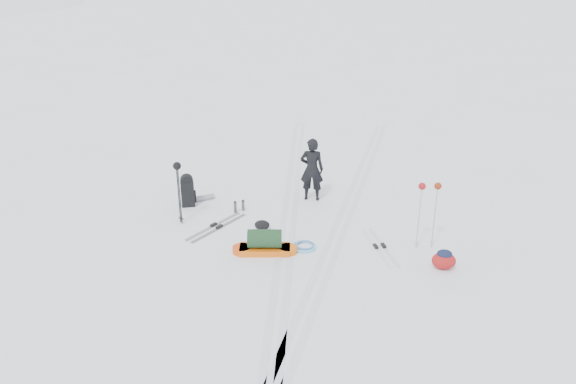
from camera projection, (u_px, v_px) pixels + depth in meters
The scene contains 13 objects.
ground at pixel (287, 232), 12.53m from camera, with size 200.00×200.00×0.00m, color white.
ski_tracks at pixel (317, 217), 13.26m from camera, with size 3.38×17.97×0.01m.
skier at pixel (312, 169), 13.94m from camera, with size 0.59×0.39×1.61m, color black.
pulk_sled at pixel (265, 244), 11.60m from camera, with size 1.38×0.55×0.52m.
expedition_rucksack at pixel (190, 191), 13.77m from camera, with size 0.74×0.75×0.82m.
ski_poles_black at pixel (178, 173), 12.51m from camera, with size 0.18×0.18×1.49m.
ski_poles_silver at pixel (429, 194), 11.40m from camera, with size 0.47×0.20×1.48m.
touring_skis_grey at pixel (216, 227), 12.76m from camera, with size 1.08×1.68×0.06m.
touring_skis_white at pixel (380, 247), 11.86m from camera, with size 0.80×1.75×0.06m.
rope_coil at pixel (304, 246), 11.87m from camera, with size 0.54×0.54×0.06m.
small_daypack at pixel (444, 260), 11.00m from camera, with size 0.49×0.38×0.40m.
thermos_pair at pixel (239, 206), 13.51m from camera, with size 0.24×0.22×0.29m.
stuff_sack at pixel (262, 225), 12.63m from camera, with size 0.37×0.29×0.21m.
Camera 1 is at (1.37, -11.13, 5.66)m, focal length 35.00 mm.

